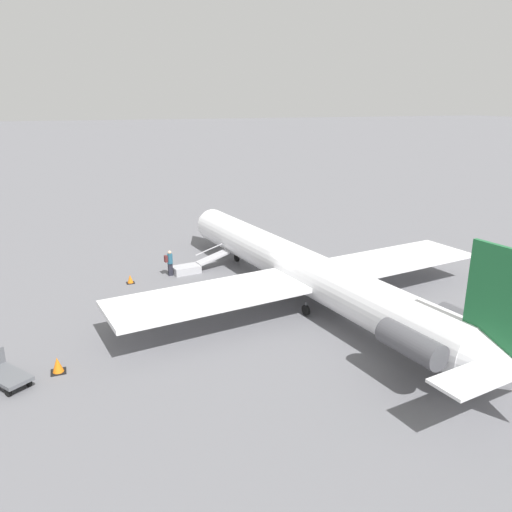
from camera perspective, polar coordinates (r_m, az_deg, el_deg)
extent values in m
plane|color=slate|center=(29.92, 4.75, -4.69)|extent=(600.00, 600.00, 0.00)
cylinder|color=white|center=(29.27, 4.84, -1.28)|extent=(24.45, 5.86, 2.42)
cone|color=white|center=(40.71, -5.85, 4.01)|extent=(2.97, 2.72, 2.37)
cube|color=#1E6B38|center=(19.68, 26.95, -4.78)|extent=(3.38, 0.67, 3.87)
cube|color=white|center=(20.42, 26.85, -11.07)|extent=(2.40, 6.90, 0.12)
cube|color=white|center=(25.45, -5.55, -4.66)|extent=(5.28, 10.68, 0.24)
cube|color=white|center=(32.31, 15.39, -0.40)|extent=(5.28, 10.68, 0.24)
cylinder|color=#4C4C51|center=(20.83, 17.25, -9.51)|extent=(3.02, 1.49, 1.09)
cylinder|color=#4C4C51|center=(23.25, 23.12, -7.28)|extent=(3.02, 1.49, 1.09)
cylinder|color=black|center=(36.24, -2.22, -0.16)|extent=(0.61, 0.23, 0.60)
cylinder|color=#4C4C51|center=(36.13, -2.23, 0.43)|extent=(0.11, 0.11, 0.19)
cylinder|color=black|center=(27.39, 5.71, -6.18)|extent=(0.61, 0.23, 0.60)
cylinder|color=#4C4C51|center=(27.23, 5.74, -5.42)|extent=(0.11, 0.11, 0.19)
cylinder|color=black|center=(28.60, 9.31, -5.28)|extent=(0.61, 0.23, 0.60)
cylinder|color=#4C4C51|center=(28.46, 9.35, -4.55)|extent=(0.11, 0.11, 0.19)
cube|color=#B2B2B7|center=(34.12, -7.98, -1.53)|extent=(1.35, 1.94, 0.50)
cube|color=#B2B2B7|center=(34.68, -4.95, -0.17)|extent=(1.21, 2.34, 0.70)
cube|color=#B2B2B7|center=(34.93, -5.27, 0.80)|extent=(0.38, 2.20, 0.65)
cube|color=#23232D|center=(33.74, -9.75, -1.53)|extent=(0.24, 0.31, 0.85)
cylinder|color=#265972|center=(33.51, -9.82, -0.31)|extent=(0.36, 0.36, 0.65)
sphere|color=beige|center=(33.38, -9.86, 0.42)|extent=(0.24, 0.24, 0.24)
cube|color=#592323|center=(33.42, -10.26, -0.33)|extent=(0.30, 0.22, 0.44)
cube|color=#595B60|center=(23.30, -26.57, -12.13)|extent=(2.44, 2.14, 0.16)
cylinder|color=black|center=(24.20, -26.49, -11.70)|extent=(0.37, 0.30, 0.36)
cylinder|color=black|center=(22.64, -26.49, -13.76)|extent=(0.37, 0.30, 0.36)
cylinder|color=black|center=(22.99, -24.55, -12.99)|extent=(0.37, 0.30, 0.36)
cube|color=black|center=(33.02, -14.15, -2.99)|extent=(0.51, 0.51, 0.03)
cone|color=orange|center=(32.93, -14.18, -2.56)|extent=(0.39, 0.39, 0.56)
cube|color=black|center=(23.65, -21.64, -12.19)|extent=(0.63, 0.63, 0.03)
cone|color=orange|center=(23.49, -21.73, -11.48)|extent=(0.49, 0.49, 0.70)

